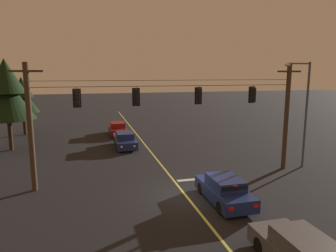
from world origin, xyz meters
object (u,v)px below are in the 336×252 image
Objects in this scene: traffic_light_left_inner at (136,97)px; tree_verge_near at (7,92)px; traffic_light_leftmost at (77,98)px; traffic_light_centre at (199,96)px; street_lamp_corner at (303,105)px; car_waiting_near_lane at (224,190)px; car_oncoming_lead at (125,140)px; tree_verge_far at (22,97)px; car_oncoming_trailing at (118,129)px; traffic_light_right_inner at (253,95)px.

traffic_light_left_inner is 14.58m from tree_verge_near.
traffic_light_centre is at bearing 0.00° from traffic_light_leftmost.
street_lamp_corner is 24.22m from tree_verge_near.
car_waiting_near_lane is (7.50, -4.26, -4.73)m from traffic_light_leftmost.
tree_verge_far is at bearing 139.44° from car_oncoming_lead.
tree_verge_far reaches higher than car_oncoming_lead.
traffic_light_centre reaches higher than car_oncoming_lead.
traffic_light_leftmost is 0.28× the size of car_oncoming_lead.
car_waiting_near_lane and car_oncoming_trailing have the same top height.
car_oncoming_lead is 13.84m from tree_verge_far.
traffic_light_left_inner is at bearing -48.13° from tree_verge_near.
car_oncoming_trailing is (-7.74, 15.41, -4.73)m from traffic_light_right_inner.
tree_verge_near is at bearing 141.78° from traffic_light_centre.
car_waiting_near_lane is (4.00, -4.26, -4.73)m from traffic_light_left_inner.
tree_verge_far is (-13.92, 18.02, -1.12)m from traffic_light_centre.
car_waiting_near_lane is (-3.91, -4.26, -4.73)m from traffic_light_right_inner.
traffic_light_leftmost reaches higher than car_oncoming_trailing.
car_waiting_near_lane and car_oncoming_lead have the same top height.
car_oncoming_trailing is 10.99m from tree_verge_far.
tree_verge_near is at bearing 171.36° from car_oncoming_lead.
tree_verge_near reaches higher than car_waiting_near_lane.
street_lamp_corner is at bearing -52.69° from car_oncoming_trailing.
tree_verge_near is at bearing 131.87° from traffic_light_left_inner.
traffic_light_left_inner is at bearing -91.77° from car_oncoming_lead.
street_lamp_corner is (11.92, 0.01, -0.79)m from traffic_light_left_inner.
traffic_light_left_inner is 0.28× the size of car_oncoming_lead.
traffic_light_centre is 0.28× the size of car_oncoming_trailing.
car_oncoming_lead is at bearing 141.28° from street_lamp_corner.
traffic_light_leftmost is at bearing 180.00° from traffic_light_right_inner.
traffic_light_right_inner is 4.08m from street_lamp_corner.
street_lamp_corner reaches higher than traffic_light_right_inner.
car_oncoming_trailing is at bearing -14.56° from tree_verge_far.
traffic_light_leftmost is at bearing 180.00° from traffic_light_centre.
car_waiting_near_lane is 20.91m from tree_verge_near.
car_waiting_near_lane is 0.54× the size of tree_verge_near.
traffic_light_right_inner is (7.92, 0.00, 0.00)m from traffic_light_left_inner.
car_oncoming_lead is at bearing 88.23° from traffic_light_left_inner.
traffic_light_left_inner is 4.05m from traffic_light_centre.
car_waiting_near_lane is at bearing -74.72° from car_oncoming_lead.
traffic_light_left_inner is 0.16× the size of street_lamp_corner.
traffic_light_leftmost and traffic_light_left_inner have the same top height.
traffic_light_right_inner is at bearing -31.60° from tree_verge_near.
traffic_light_right_inner is at bearing 0.00° from traffic_light_centre.
traffic_light_centre is 0.19× the size of tree_verge_far.
traffic_light_leftmost is 3.49m from traffic_light_left_inner.
car_oncoming_lead is (-3.71, 13.59, -0.00)m from car_waiting_near_lane.
car_oncoming_trailing is at bearing 91.01° from car_oncoming_lead.
traffic_light_leftmost is 0.19× the size of tree_verge_far.
tree_verge_near reaches higher than car_oncoming_trailing.
tree_verge_near is at bearing -155.30° from car_oncoming_trailing.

